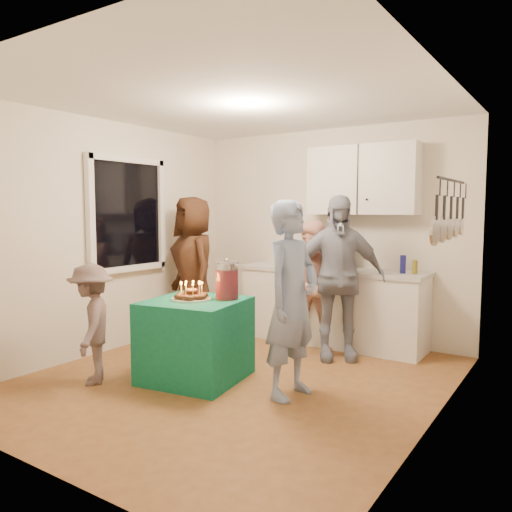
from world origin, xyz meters
The scene contains 19 objects.
floor centered at (0.00, 0.00, 0.00)m, with size 4.00×4.00×0.00m, color brown.
ceiling centered at (0.00, 0.00, 2.60)m, with size 4.00×4.00×0.00m, color white.
back_wall centered at (0.00, 2.00, 1.30)m, with size 3.60×3.60×0.00m, color silver.
left_wall centered at (-1.80, 0.00, 1.30)m, with size 4.00×4.00×0.00m, color silver.
right_wall centered at (1.80, 0.00, 1.30)m, with size 4.00×4.00×0.00m, color silver.
window_night centered at (-1.77, 0.30, 1.55)m, with size 0.04×1.00×1.20m, color black.
counter centered at (0.20, 1.70, 0.43)m, with size 2.20×0.58×0.86m, color white.
countertop centered at (0.20, 1.70, 0.89)m, with size 2.24×0.62×0.05m, color beige.
upper_cabinet centered at (0.50, 1.85, 1.95)m, with size 1.30×0.30×0.80m, color white.
pot_rack centered at (1.72, 0.70, 1.60)m, with size 0.12×1.00×0.60m, color black.
microwave centered at (0.12, 1.70, 1.07)m, with size 0.59×0.40×0.32m, color white.
party_table centered at (-0.33, -0.19, 0.38)m, with size 0.85×0.85×0.76m, color #0F6847.
donut_cake centered at (-0.37, -0.19, 0.85)m, with size 0.38×0.38×0.18m, color #381C0C, non-canonical shape.
punch_jar centered at (-0.11, 0.02, 0.93)m, with size 0.22×0.22×0.34m, color red.
man_birthday centered at (0.64, -0.06, 0.84)m, with size 0.62×0.41×1.69m, color #8295BE.
woman_back_left centered at (-1.38, 1.02, 0.88)m, with size 0.87×0.56×1.77m, color brown.
woman_back_center centered at (0.16, 1.34, 0.74)m, with size 0.72×0.56×1.48m, color #ED8B7B.
woman_back_right centered at (0.50, 1.16, 0.88)m, with size 1.03×0.43×1.76m, color #101837.
child_near_left centered at (-1.06, -0.80, 0.56)m, with size 0.72×0.41×1.11m, color #554444.
Camera 1 is at (2.69, -3.73, 1.60)m, focal length 35.00 mm.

